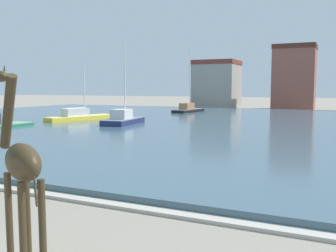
{
  "coord_description": "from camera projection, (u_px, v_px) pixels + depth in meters",
  "views": [
    {
      "loc": [
        7.22,
        -3.82,
        3.79
      ],
      "look_at": [
        0.7,
        10.35,
        2.2
      ],
      "focal_mm": 40.19,
      "sensor_mm": 36.0,
      "label": 1
    }
  ],
  "objects": [
    {
      "name": "giraffe_statue",
      "position": [
        21.0,
        165.0,
        7.73
      ],
      "size": [
        2.31,
        1.51,
        4.32
      ],
      "color": "#382B19",
      "rests_on": "ground"
    },
    {
      "name": "sailboat_navy",
      "position": [
        125.0,
        121.0,
        36.34
      ],
      "size": [
        2.75,
        6.47,
        7.96
      ],
      "color": "navy",
      "rests_on": "ground"
    },
    {
      "name": "townhouse_tall_gabled",
      "position": [
        294.0,
        77.0,
        65.38
      ],
      "size": [
        7.06,
        5.77,
        11.19
      ],
      "color": "#8E5142",
      "rests_on": "ground"
    },
    {
      "name": "harbor_water",
      "position": [
        258.0,
        125.0,
        36.5
      ],
      "size": [
        88.87,
        52.97,
        0.34
      ],
      "primitive_type": "cube",
      "color": "#3D5666",
      "rests_on": "ground"
    },
    {
      "name": "quay_edge_coping",
      "position": [
        95.0,
        202.0,
        12.35
      ],
      "size": [
        88.87,
        0.5,
        0.12
      ],
      "primitive_type": "cube",
      "color": "#ADA89E",
      "rests_on": "ground"
    },
    {
      "name": "sailboat_yellow",
      "position": [
        85.0,
        118.0,
        40.84
      ],
      "size": [
        4.33,
        9.02,
        6.04
      ],
      "color": "gold",
      "rests_on": "ground"
    },
    {
      "name": "sailboat_black",
      "position": [
        190.0,
        110.0,
        54.11
      ],
      "size": [
        2.64,
        7.5,
        9.25
      ],
      "color": "black",
      "rests_on": "ground"
    },
    {
      "name": "townhouse_corner_house",
      "position": [
        217.0,
        84.0,
        70.51
      ],
      "size": [
        7.85,
        7.41,
        8.85
      ],
      "color": "gray",
      "rests_on": "ground"
    }
  ]
}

